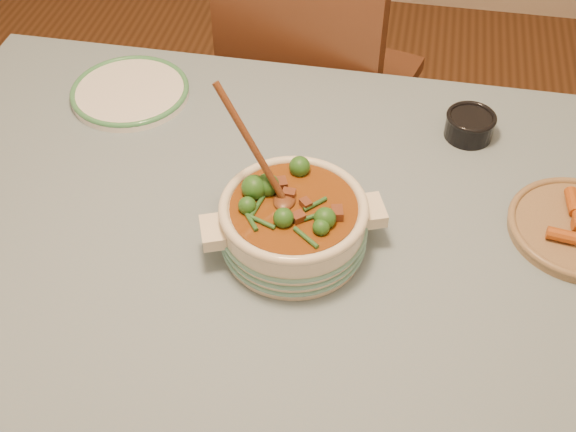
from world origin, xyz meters
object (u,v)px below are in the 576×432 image
object	(u,v)px
white_plate	(130,92)
condiment_bowl	(470,124)
dining_table	(288,255)
chair_far	(313,82)
stew_casserole	(293,221)

from	to	relation	value
white_plate	condiment_bowl	distance (m)	0.78
dining_table	chair_far	xyz separation A→B (m)	(-0.07, 0.74, -0.10)
condiment_bowl	white_plate	bearing A→B (deg)	-180.00
dining_table	white_plate	xyz separation A→B (m)	(-0.44, 0.34, 0.10)
dining_table	white_plate	distance (m)	0.57
white_plate	stew_casserole	bearing A→B (deg)	-40.38
condiment_bowl	chair_far	size ratio (longest dim) A/B	0.12
stew_casserole	chair_far	xyz separation A→B (m)	(-0.09, 0.79, -0.26)
stew_casserole	condiment_bowl	distance (m)	0.51
stew_casserole	white_plate	size ratio (longest dim) A/B	1.00
dining_table	chair_far	size ratio (longest dim) A/B	1.68
white_plate	chair_far	distance (m)	0.58
condiment_bowl	dining_table	bearing A→B (deg)	-134.98
stew_casserole	chair_far	distance (m)	0.84
condiment_bowl	chair_far	xyz separation A→B (m)	(-0.41, 0.40, -0.22)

